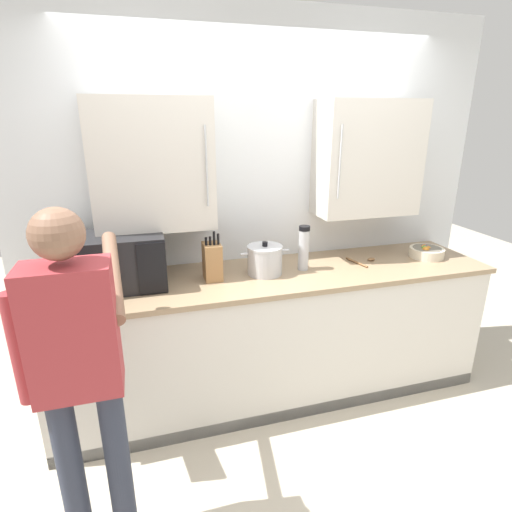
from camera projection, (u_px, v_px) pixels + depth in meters
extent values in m
plane|color=#B7AD99|center=(324.00, 487.00, 2.27)|extent=(9.83, 9.83, 0.00)
cube|color=silver|center=(259.00, 206.00, 3.01)|extent=(3.42, 0.10, 2.65)
cube|color=beige|center=(152.00, 165.00, 2.51)|extent=(0.73, 0.32, 0.79)
cylinder|color=#B7BABF|center=(207.00, 167.00, 2.43)|extent=(0.01, 0.01, 0.48)
cube|color=beige|center=(368.00, 159.00, 2.90)|extent=(0.73, 0.32, 0.79)
cylinder|color=#B7BABF|center=(340.00, 162.00, 2.66)|extent=(0.01, 0.01, 0.48)
cube|color=beige|center=(274.00, 337.00, 2.93)|extent=(2.98, 0.67, 0.91)
cube|color=#937A5B|center=(275.00, 275.00, 2.78)|extent=(3.02, 0.71, 0.03)
cube|color=black|center=(288.00, 413.00, 2.78)|extent=(2.98, 0.04, 0.09)
cube|color=black|center=(115.00, 261.00, 2.49)|extent=(0.59, 0.37, 0.33)
cube|color=beige|center=(101.00, 263.00, 2.46)|extent=(0.38, 0.32, 0.27)
cube|color=black|center=(152.00, 268.00, 2.38)|extent=(0.16, 0.01, 0.31)
cube|color=black|center=(57.00, 291.00, 2.06)|extent=(0.08, 0.42, 0.31)
cylinder|color=beige|center=(427.00, 253.00, 3.07)|extent=(0.25, 0.25, 0.07)
cylinder|color=#6B6659|center=(427.00, 251.00, 3.07)|extent=(0.21, 0.21, 0.05)
sphere|color=orange|center=(424.00, 247.00, 3.09)|extent=(0.05, 0.05, 0.05)
sphere|color=#511E5B|center=(425.00, 248.00, 3.07)|extent=(0.05, 0.05, 0.05)
sphere|color=orange|center=(426.00, 250.00, 3.02)|extent=(0.05, 0.05, 0.05)
sphere|color=orange|center=(428.00, 249.00, 3.06)|extent=(0.04, 0.04, 0.04)
sphere|color=#5B9333|center=(425.00, 249.00, 3.05)|extent=(0.05, 0.05, 0.05)
cylinder|color=brown|center=(357.00, 262.00, 2.94)|extent=(0.06, 0.22, 0.01)
ellipsoid|color=brown|center=(371.00, 259.00, 3.00)|extent=(0.07, 0.06, 0.02)
cube|color=#A37547|center=(212.00, 262.00, 2.63)|extent=(0.11, 0.15, 0.24)
cylinder|color=black|center=(206.00, 241.00, 2.55)|extent=(0.02, 0.02, 0.05)
cylinder|color=black|center=(210.00, 241.00, 2.55)|extent=(0.02, 0.02, 0.06)
cylinder|color=black|center=(214.00, 238.00, 2.56)|extent=(0.02, 0.02, 0.09)
cylinder|color=black|center=(218.00, 239.00, 2.57)|extent=(0.02, 0.02, 0.07)
cylinder|color=#B7BABF|center=(265.00, 261.00, 2.73)|extent=(0.23, 0.23, 0.18)
cylinder|color=#B7BABF|center=(265.00, 247.00, 2.70)|extent=(0.24, 0.24, 0.02)
cylinder|color=black|center=(265.00, 244.00, 2.69)|extent=(0.04, 0.04, 0.03)
cylinder|color=#B7BABF|center=(244.00, 254.00, 2.67)|extent=(0.05, 0.02, 0.02)
cylinder|color=#B7BABF|center=(285.00, 250.00, 2.74)|extent=(0.05, 0.02, 0.02)
cylinder|color=#B7BABF|center=(304.00, 250.00, 2.78)|extent=(0.07, 0.07, 0.28)
cylinder|color=black|center=(304.00, 228.00, 2.73)|extent=(0.08, 0.08, 0.03)
cylinder|color=#282D3D|center=(72.00, 475.00, 1.83)|extent=(0.11, 0.11, 0.87)
cylinder|color=#282D3D|center=(119.00, 465.00, 1.88)|extent=(0.11, 0.11, 0.87)
cube|color=maroon|center=(73.00, 331.00, 1.62)|extent=(0.34, 0.20, 0.56)
sphere|color=brown|center=(57.00, 234.00, 1.50)|extent=(0.20, 0.20, 0.20)
cylinder|color=brown|center=(112.00, 274.00, 1.88)|extent=(0.11, 0.59, 0.27)
cylinder|color=maroon|center=(19.00, 349.00, 1.59)|extent=(0.07, 0.07, 0.47)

